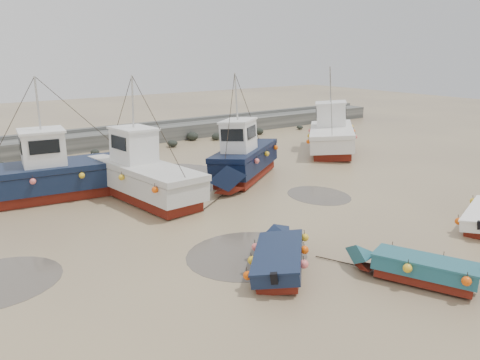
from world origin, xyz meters
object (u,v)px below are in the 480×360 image
object	(u,v)px
dinghy_1	(281,253)
cabin_boat_3	(333,133)
person	(168,214)
cabin_boat_0	(53,173)
cabin_boat_1	(138,173)
cabin_boat_2	(243,158)
dinghy_2	(414,265)

from	to	relation	value
dinghy_1	cabin_boat_3	world-z (taller)	cabin_boat_3
person	dinghy_1	bearing A→B (deg)	62.22
dinghy_1	cabin_boat_0	size ratio (longest dim) A/B	0.46
dinghy_1	cabin_boat_1	bearing A→B (deg)	137.90
cabin_boat_2	cabin_boat_3	size ratio (longest dim) A/B	0.98
cabin_boat_3	person	xyz separation A→B (m)	(-16.79, -5.47, -1.33)
dinghy_1	cabin_boat_3	size ratio (longest dim) A/B	0.56
cabin_boat_0	cabin_boat_1	world-z (taller)	same
cabin_boat_0	cabin_boat_2	world-z (taller)	same
dinghy_1	cabin_boat_0	bearing A→B (deg)	152.35
dinghy_2	cabin_boat_2	world-z (taller)	cabin_boat_2
dinghy_1	cabin_boat_2	xyz separation A→B (m)	(5.53, 9.99, 0.82)
cabin_boat_0	dinghy_1	bearing A→B (deg)	-154.18
cabin_boat_1	cabin_boat_3	size ratio (longest dim) A/B	1.25
dinghy_2	person	distance (m)	11.37
cabin_boat_2	dinghy_1	bearing A→B (deg)	116.59
dinghy_2	cabin_boat_2	xyz separation A→B (m)	(2.51, 13.28, 0.81)
dinghy_1	person	world-z (taller)	dinghy_1
cabin_boat_2	person	xyz separation A→B (m)	(-6.25, -2.55, -1.37)
cabin_boat_0	cabin_boat_3	world-z (taller)	same
cabin_boat_3	dinghy_2	bearing A→B (deg)	-83.49
cabin_boat_0	person	distance (m)	6.81
cabin_boat_0	cabin_boat_3	bearing A→B (deg)	-83.05
cabin_boat_3	person	size ratio (longest dim) A/B	4.89
cabin_boat_0	cabin_boat_3	distance (m)	20.44
dinghy_1	cabin_boat_3	bearing A→B (deg)	82.60
cabin_boat_0	dinghy_2	bearing A→B (deg)	-148.34
cabin_boat_3	person	world-z (taller)	cabin_boat_3
dinghy_2	cabin_boat_1	distance (m)	14.40
cabin_boat_1	person	bearing A→B (deg)	-97.72
person	cabin_boat_2	bearing A→B (deg)	168.90
cabin_boat_2	cabin_boat_3	bearing A→B (deg)	-108.96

